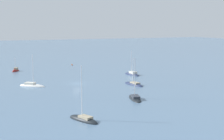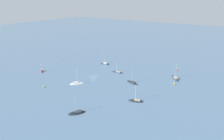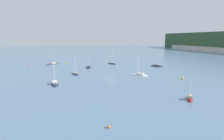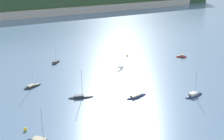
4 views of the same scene
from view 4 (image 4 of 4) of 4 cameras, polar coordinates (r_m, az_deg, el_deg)
ground_plane at (r=114.56m, az=4.22°, el=-1.60°), size 600.00×600.00×0.00m
shore_town_strip at (r=252.69m, az=-16.15°, el=9.66°), size 340.91×6.00×5.49m
sailboat_0 at (r=99.09m, az=4.44°, el=-4.93°), size 8.24×3.24×8.48m
sailboat_1 at (r=125.38m, az=1.51°, el=0.32°), size 7.33×7.33×9.62m
sailboat_2 at (r=98.82m, az=-5.73°, el=-5.01°), size 8.45×4.67×10.04m
sailboat_3 at (r=102.88m, az=14.74°, el=-4.57°), size 7.84×3.21×9.12m
sailboat_4 at (r=110.09m, az=-14.33°, el=-2.99°), size 7.38×4.45×10.60m
sailboat_5 at (r=134.84m, az=-10.25°, el=1.35°), size 6.56×7.20×8.37m
sailboat_6 at (r=143.92m, az=12.58°, el=2.33°), size 4.78×3.86×6.12m
mooring_buoy_0 at (r=82.79m, az=-15.55°, el=-10.40°), size 0.87×0.87×0.87m
mooring_buoy_2 at (r=142.10m, az=2.79°, el=2.69°), size 0.86×0.86×0.86m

